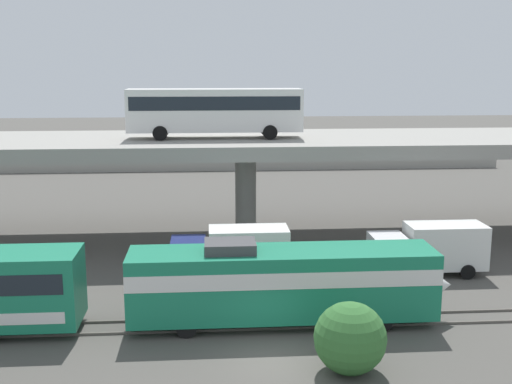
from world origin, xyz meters
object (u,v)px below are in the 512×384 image
at_px(parked_car_2, 175,149).
at_px(parked_car_7, 214,150).
at_px(train_locomotive, 297,280).
at_px(parked_car_0, 143,147).
at_px(parked_car_1, 266,147).
at_px(parked_car_5, 301,146).
at_px(parked_car_3, 348,144).
at_px(service_truck_west, 431,248).
at_px(transit_bus_on_overpass, 215,108).
at_px(parked_car_6, 394,145).
at_px(parked_car_4, 80,149).
at_px(service_truck_east, 234,252).

bearing_deg(parked_car_2, parked_car_7, 171.91).
bearing_deg(train_locomotive, parked_car_0, 103.31).
height_order(parked_car_0, parked_car_1, same).
relative_size(parked_car_5, parked_car_7, 0.94).
bearing_deg(parked_car_1, parked_car_3, -169.10).
height_order(parked_car_3, parked_car_5, same).
bearing_deg(service_truck_west, transit_bus_on_overpass, -34.87).
height_order(parked_car_3, parked_car_6, same).
bearing_deg(parked_car_7, transit_bus_on_overpass, -90.26).
bearing_deg(parked_car_4, transit_bus_on_overpass, 114.78).
xyz_separation_m(parked_car_4, parked_car_6, (39.30, 0.93, -0.00)).
distance_m(service_truck_west, parked_car_3, 46.88).
bearing_deg(parked_car_4, parked_car_3, -175.00).
bearing_deg(parked_car_3, parked_car_7, -165.22).
bearing_deg(parked_car_4, train_locomotive, 111.36).
relative_size(parked_car_1, parked_car_3, 0.98).
distance_m(parked_car_4, parked_car_7, 16.32).
bearing_deg(parked_car_5, parked_car_6, -1.34).
distance_m(transit_bus_on_overpass, parked_car_4, 39.05).
distance_m(parked_car_0, parked_car_6, 31.87).
bearing_deg(parked_car_5, train_locomotive, -98.39).
bearing_deg(parked_car_6, transit_bus_on_overpass, -122.98).
xyz_separation_m(transit_bus_on_overpass, service_truck_west, (12.60, -8.78, -7.71)).
xyz_separation_m(train_locomotive, parked_car_2, (-8.21, 49.47, -0.03)).
relative_size(parked_car_1, parked_car_6, 0.97).
xyz_separation_m(parked_car_4, parked_car_5, (27.36, 1.21, -0.00)).
bearing_deg(parked_car_1, service_truck_west, 97.47).
relative_size(service_truck_east, parked_car_4, 1.46).
relative_size(parked_car_0, parked_car_1, 0.92).
bearing_deg(parked_car_4, parked_car_0, -168.43).
xyz_separation_m(service_truck_east, parked_car_2, (-5.42, 42.62, 0.52)).
relative_size(transit_bus_on_overpass, parked_car_3, 2.69).
bearing_deg(parked_car_1, parked_car_5, -175.39).
bearing_deg(parked_car_0, parked_car_3, 3.12).
height_order(parked_car_4, parked_car_5, same).
distance_m(parked_car_0, parked_car_1, 15.43).
bearing_deg(parked_car_3, transit_bus_on_overpass, -115.16).
distance_m(train_locomotive, parked_car_2, 50.15).
bearing_deg(parked_car_4, parked_car_1, -177.88).
height_order(service_truck_east, parked_car_2, service_truck_east).
relative_size(parked_car_2, parked_car_5, 1.01).
height_order(transit_bus_on_overpass, parked_car_1, transit_bus_on_overpass).
height_order(parked_car_1, parked_car_3, same).
height_order(parked_car_0, parked_car_7, same).
bearing_deg(service_truck_west, train_locomotive, 37.46).
distance_m(train_locomotive, parked_car_4, 54.20).
xyz_separation_m(parked_car_3, parked_car_7, (-17.61, -4.64, -0.00)).
bearing_deg(service_truck_east, transit_bus_on_overpass, -84.39).
distance_m(parked_car_4, parked_car_6, 39.31).
bearing_deg(parked_car_6, parked_car_4, -178.64).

